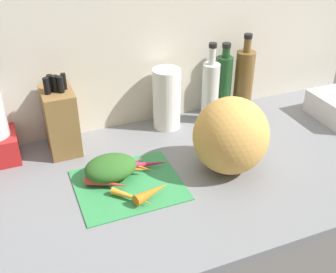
{
  "coord_description": "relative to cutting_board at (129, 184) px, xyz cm",
  "views": [
    {
      "loc": [
        -55.39,
        -101.14,
        81.17
      ],
      "look_at": [
        -12.68,
        3.97,
        11.87
      ],
      "focal_mm": 44.53,
      "sensor_mm": 36.0,
      "label": 1
    }
  ],
  "objects": [
    {
      "name": "wall_back",
      "position": [
        27.92,
        39.18,
        29.6
      ],
      "size": [
        170.0,
        3.0,
        60.0
      ],
      "primitive_type": "cube",
      "color": "beige",
      "rests_on": "ground_plane"
    },
    {
      "name": "winter_squash",
      "position": [
        33.38,
        -3.64,
        12.26
      ],
      "size": [
        24.53,
        23.5,
        25.32
      ],
      "primitive_type": "ellipsoid",
      "color": "gold",
      "rests_on": "ground_plane"
    },
    {
      "name": "cutting_board",
      "position": [
        0.0,
        0.0,
        0.0
      ],
      "size": [
        32.53,
        28.26,
        0.8
      ],
      "primitive_type": "cube",
      "color": "#338C4C",
      "rests_on": "ground_plane"
    },
    {
      "name": "carrot_6",
      "position": [
        1.1,
        4.91,
        2.2
      ],
      "size": [
        13.57,
        8.3,
        3.6
      ],
      "primitive_type": "cone",
      "rotation": [
        0.0,
        1.57,
        -0.39
      ],
      "color": "orange",
      "rests_on": "cutting_board"
    },
    {
      "name": "carrot_greens_pile",
      "position": [
        -4.0,
        5.48,
        3.92
      ],
      "size": [
        16.62,
        12.78,
        7.03
      ],
      "primitive_type": "ellipsoid",
      "color": "#2D6023",
      "rests_on": "cutting_board"
    },
    {
      "name": "carrot_3",
      "position": [
        3.39,
        8.15,
        1.45
      ],
      "size": [
        13.59,
        14.07,
        2.1
      ],
      "primitive_type": "cone",
      "rotation": [
        0.0,
        1.57,
        -0.81
      ],
      "color": "orange",
      "rests_on": "cutting_board"
    },
    {
      "name": "ground_plane",
      "position": [
        27.92,
        0.68,
        -1.9
      ],
      "size": [
        170.0,
        80.0,
        3.0
      ],
      "primitive_type": "cube",
      "color": "slate"
    },
    {
      "name": "knife_block",
      "position": [
        -14.7,
        28.59,
        11.48
      ],
      "size": [
        10.22,
        15.24,
        28.41
      ],
      "color": "brown",
      "rests_on": "ground_plane"
    },
    {
      "name": "carrot_4",
      "position": [
        3.07,
        8.71,
        1.43
      ],
      "size": [
        12.96,
        5.06,
        2.05
      ],
      "primitive_type": "cone",
      "rotation": [
        0.0,
        1.57,
        0.24
      ],
      "color": "#B2264C",
      "rests_on": "cutting_board"
    },
    {
      "name": "bottle_2",
      "position": [
        58.8,
        31.02,
        12.91
      ],
      "size": [
        7.55,
        7.55,
        32.33
      ],
      "color": "brown",
      "rests_on": "ground_plane"
    },
    {
      "name": "paper_towel_roll",
      "position": [
        25.06,
        30.18,
        11.37
      ],
      "size": [
        10.37,
        10.37,
        23.54
      ],
      "primitive_type": "cylinder",
      "color": "white",
      "rests_on": "ground_plane"
    },
    {
      "name": "carrot_1",
      "position": [
        -3.46,
        13.02,
        1.41
      ],
      "size": [
        10.36,
        6.6,
        2.02
      ],
      "primitive_type": "cone",
      "rotation": [
        0.0,
        1.57,
        0.47
      ],
      "color": "orange",
      "rests_on": "cutting_board"
    },
    {
      "name": "carrot_2",
      "position": [
        9.94,
        5.82,
        1.48
      ],
      "size": [
        12.47,
        4.46,
        2.16
      ],
      "primitive_type": "cone",
      "rotation": [
        0.0,
        1.57,
        -0.19
      ],
      "color": "#B2264C",
      "rests_on": "cutting_board"
    },
    {
      "name": "carrot_7",
      "position": [
        -6.49,
        0.7,
        1.84
      ],
      "size": [
        13.33,
        10.24,
        2.89
      ],
      "primitive_type": "cone",
      "rotation": [
        0.0,
        1.57,
        -0.59
      ],
      "color": "red",
      "rests_on": "cutting_board"
    },
    {
      "name": "carrot_5",
      "position": [
        4.55,
        -8.87,
        2.13
      ],
      "size": [
        12.46,
        7.15,
        3.45
      ],
      "primitive_type": "cone",
      "rotation": [
        0.0,
        1.57,
        0.33
      ],
      "color": "orange",
      "rests_on": "cutting_board"
    },
    {
      "name": "bottle_1",
      "position": [
        50.5,
        32.39,
        12.33
      ],
      "size": [
        6.12,
        6.12,
        29.38
      ],
      "color": "#19421E",
      "rests_on": "ground_plane"
    },
    {
      "name": "bottle_0",
      "position": [
        42.12,
        27.81,
        12.41
      ],
      "size": [
        6.54,
        6.54,
        31.92
      ],
      "color": "silver",
      "rests_on": "ground_plane"
    },
    {
      "name": "carrot_0",
      "position": [
        -1.46,
        -7.91,
        1.46
      ],
      "size": [
        10.7,
        11.65,
        2.13
      ],
      "primitive_type": "cone",
      "rotation": [
        0.0,
        1.57,
        -0.84
      ],
      "color": "orange",
      "rests_on": "cutting_board"
    }
  ]
}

